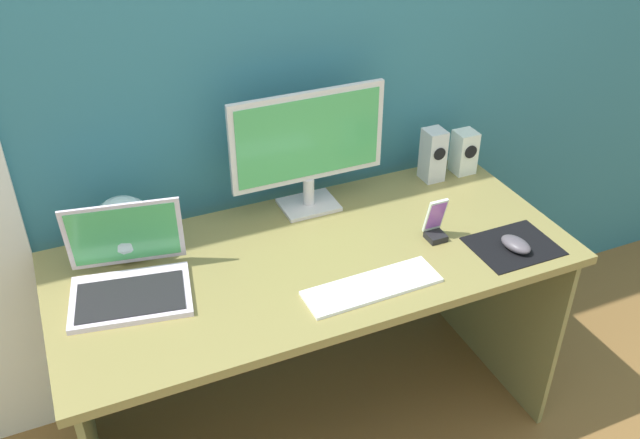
% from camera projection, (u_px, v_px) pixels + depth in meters
% --- Properties ---
extents(ground_plane, '(8.00, 8.00, 0.00)m').
position_uv_depth(ground_plane, '(315.00, 422.00, 2.40)').
color(ground_plane, brown).
extents(wall_back, '(6.00, 0.04, 2.50)m').
position_uv_depth(wall_back, '(259.00, 39.00, 2.03)').
color(wall_back, teal).
rests_on(wall_back, ground_plane).
extents(desk, '(1.52, 0.68, 0.73)m').
position_uv_depth(desk, '(314.00, 293.00, 2.08)').
color(desk, olive).
rests_on(desk, ground_plane).
extents(monitor, '(0.50, 0.14, 0.40)m').
position_uv_depth(monitor, '(308.00, 145.00, 2.10)').
color(monitor, silver).
rests_on(monitor, desk).
extents(speaker_right, '(0.07, 0.08, 0.15)m').
position_uv_depth(speaker_right, '(464.00, 152.00, 2.38)').
color(speaker_right, white).
rests_on(speaker_right, desk).
extents(speaker_near_monitor, '(0.07, 0.08, 0.18)m').
position_uv_depth(speaker_near_monitor, '(433.00, 155.00, 2.33)').
color(speaker_near_monitor, silver).
rests_on(speaker_near_monitor, desk).
extents(laptop, '(0.36, 0.32, 0.23)m').
position_uv_depth(laptop, '(129.00, 275.00, 1.84)').
color(laptop, silver).
rests_on(laptop, desk).
extents(fishbowl, '(0.18, 0.18, 0.18)m').
position_uv_depth(fishbowl, '(124.00, 227.00, 1.97)').
color(fishbowl, silver).
rests_on(fishbowl, desk).
extents(keyboard_external, '(0.39, 0.13, 0.01)m').
position_uv_depth(keyboard_external, '(372.00, 287.00, 1.87)').
color(keyboard_external, white).
rests_on(keyboard_external, desk).
extents(mousepad, '(0.25, 0.20, 0.00)m').
position_uv_depth(mousepad, '(513.00, 246.00, 2.04)').
color(mousepad, black).
rests_on(mousepad, desk).
extents(mouse, '(0.08, 0.11, 0.04)m').
position_uv_depth(mouse, '(516.00, 244.00, 2.01)').
color(mouse, '#534B54').
rests_on(mouse, mousepad).
extents(phone_in_dock, '(0.06, 0.06, 0.14)m').
position_uv_depth(phone_in_dock, '(435.00, 225.00, 2.05)').
color(phone_in_dock, black).
rests_on(phone_in_dock, desk).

